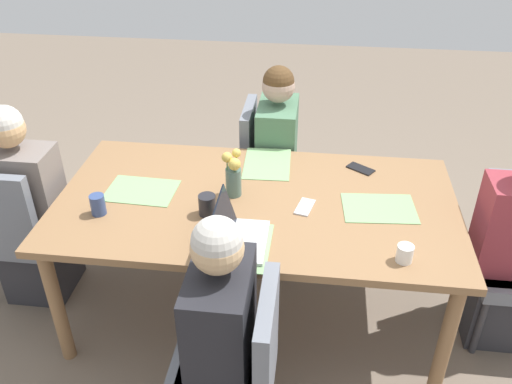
% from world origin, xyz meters
% --- Properties ---
extents(ground_plane, '(10.00, 10.00, 0.00)m').
position_xyz_m(ground_plane, '(0.00, 0.00, 0.00)').
color(ground_plane, '#756656').
extents(dining_table, '(2.04, 1.09, 0.76)m').
position_xyz_m(dining_table, '(0.00, 0.00, 0.69)').
color(dining_table, olive).
rests_on(dining_table, ground_plane).
extents(person_head_left_left_near, '(0.40, 0.36, 1.19)m').
position_xyz_m(person_head_left_left_near, '(-1.32, -0.01, 0.53)').
color(person_head_left_left_near, '#2D2D33').
rests_on(person_head_left_left_near, ground_plane).
extents(chair_head_right_left_mid, '(0.44, 0.44, 0.90)m').
position_xyz_m(chair_head_right_left_mid, '(1.35, 0.04, 0.50)').
color(chair_head_right_left_mid, slate).
rests_on(chair_head_right_left_mid, ground_plane).
extents(person_head_right_left_mid, '(0.40, 0.36, 1.19)m').
position_xyz_m(person_head_right_left_mid, '(1.29, -0.03, 0.53)').
color(person_head_right_left_mid, '#2D2D33').
rests_on(person_head_right_left_mid, ground_plane).
extents(chair_far_left_far, '(0.44, 0.44, 0.90)m').
position_xyz_m(chair_far_left_far, '(-0.03, 0.85, 0.50)').
color(chair_far_left_far, slate).
rests_on(chair_far_left_far, ground_plane).
extents(person_far_left_far, '(0.36, 0.40, 1.19)m').
position_xyz_m(person_far_left_far, '(0.04, 0.79, 0.53)').
color(person_far_left_far, '#2D2D33').
rests_on(person_far_left_far, ground_plane).
extents(chair_near_right_near, '(0.44, 0.44, 0.90)m').
position_xyz_m(chair_near_right_near, '(0.03, -0.84, 0.50)').
color(chair_near_right_near, slate).
rests_on(chair_near_right_near, ground_plane).
extents(person_near_right_near, '(0.36, 0.40, 1.19)m').
position_xyz_m(person_near_right_near, '(-0.04, -0.78, 0.53)').
color(person_near_right_near, '#2D2D33').
rests_on(person_near_right_near, ground_plane).
extents(flower_vase, '(0.10, 0.11, 0.25)m').
position_xyz_m(flower_vase, '(0.12, -0.04, 0.88)').
color(flower_vase, '#4C6B60').
rests_on(flower_vase, dining_table).
extents(placemat_head_left_left_near, '(0.38, 0.29, 0.00)m').
position_xyz_m(placemat_head_left_left_near, '(-0.62, -0.00, 0.76)').
color(placemat_head_left_left_near, '#7FAD70').
rests_on(placemat_head_left_left_near, dining_table).
extents(placemat_head_right_left_mid, '(0.37, 0.27, 0.00)m').
position_xyz_m(placemat_head_right_left_mid, '(0.61, -0.02, 0.76)').
color(placemat_head_right_left_mid, '#7FAD70').
rests_on(placemat_head_right_left_mid, dining_table).
extents(placemat_far_left_far, '(0.26, 0.36, 0.00)m').
position_xyz_m(placemat_far_left_far, '(0.02, 0.38, 0.76)').
color(placemat_far_left_far, '#7FAD70').
rests_on(placemat_far_left_far, dining_table).
extents(placemat_near_right_near, '(0.27, 0.37, 0.00)m').
position_xyz_m(placemat_near_right_near, '(-0.02, -0.38, 0.76)').
color(placemat_near_right_near, '#7FAD70').
rests_on(placemat_near_right_near, dining_table).
extents(laptop_far_left_far, '(0.22, 0.32, 0.21)m').
position_xyz_m(laptop_far_left_far, '(0.04, 0.36, 0.80)').
color(laptop_far_left_far, silver).
rests_on(laptop_far_left_far, dining_table).
extents(coffee_mug_near_left, '(0.07, 0.07, 0.10)m').
position_xyz_m(coffee_mug_near_left, '(0.75, 0.21, 0.81)').
color(coffee_mug_near_left, '#33477A').
rests_on(coffee_mug_near_left, dining_table).
extents(coffee_mug_near_right, '(0.09, 0.09, 0.11)m').
position_xyz_m(coffee_mug_near_right, '(0.22, 0.15, 0.81)').
color(coffee_mug_near_right, '#232328').
rests_on(coffee_mug_near_right, dining_table).
extents(coffee_mug_centre_left, '(0.07, 0.07, 0.08)m').
position_xyz_m(coffee_mug_centre_left, '(-0.70, 0.40, 0.80)').
color(coffee_mug_centre_left, white).
rests_on(coffee_mug_centre_left, dining_table).
extents(phone_black, '(0.16, 0.14, 0.01)m').
position_xyz_m(phone_black, '(-0.54, -0.38, 0.76)').
color(phone_black, black).
rests_on(phone_black, dining_table).
extents(phone_silver, '(0.11, 0.16, 0.01)m').
position_xyz_m(phone_silver, '(-0.25, 0.04, 0.76)').
color(phone_silver, silver).
rests_on(phone_silver, dining_table).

